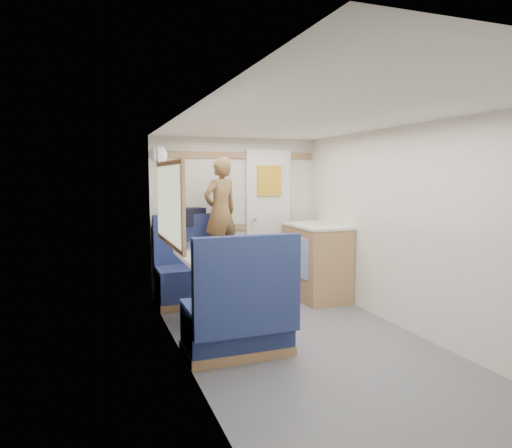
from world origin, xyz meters
name	(u,v)px	position (x,y,z in m)	size (l,w,h in m)	color
floor	(315,351)	(0.00, 0.00, 0.00)	(4.50, 4.50, 0.00)	#515156
ceiling	(318,117)	(0.00, 0.00, 2.00)	(4.50, 4.50, 0.00)	silver
wall_back	(236,215)	(0.00, 2.25, 1.00)	(2.20, 0.02, 2.00)	silver
wall_left	(188,243)	(-1.10, 0.00, 1.00)	(0.02, 4.50, 2.00)	silver
wall_right	(422,231)	(1.10, 0.00, 1.00)	(0.02, 4.50, 2.00)	silver
oak_trim_low	(236,227)	(0.00, 2.23, 0.85)	(2.15, 0.02, 0.08)	#946643
oak_trim_high	(236,155)	(0.00, 2.23, 1.78)	(2.15, 0.02, 0.08)	#946643
side_window	(168,203)	(-1.08, 1.00, 1.25)	(0.04, 1.30, 0.72)	#9FA68D
rear_door	(268,217)	(0.45, 2.22, 0.97)	(0.62, 0.12, 1.86)	white
dinette_table	(212,270)	(-0.65, 1.00, 0.57)	(0.62, 0.92, 0.72)	white
bench_far	(194,278)	(-0.65, 1.86, 0.30)	(0.90, 0.59, 1.05)	navy
bench_near	(239,321)	(-0.65, 0.14, 0.30)	(0.90, 0.59, 1.05)	navy
ledge	(189,228)	(-0.65, 2.12, 0.88)	(0.90, 0.14, 0.04)	#946643
dome_light	(158,155)	(-1.04, 1.85, 1.75)	(0.20, 0.20, 0.20)	white
galley_counter	(316,261)	(0.82, 1.55, 0.47)	(0.57, 0.92, 0.92)	#946643
person	(221,211)	(-0.32, 1.85, 1.09)	(0.47, 0.31, 1.28)	brown
duffel_bag	(186,217)	(-0.69, 2.12, 1.01)	(0.46, 0.22, 0.22)	black
tray	(222,256)	(-0.58, 0.88, 0.73)	(0.25, 0.32, 0.02)	white
orange_fruit	(235,253)	(-0.50, 0.70, 0.78)	(0.08, 0.08, 0.08)	#DF6209
cheese_block	(223,256)	(-0.62, 0.73, 0.76)	(0.10, 0.06, 0.04)	#E0D681
wine_glass	(207,242)	(-0.69, 1.05, 0.84)	(0.08, 0.08, 0.17)	white
tumbler_left	(212,256)	(-0.75, 0.62, 0.78)	(0.07, 0.07, 0.12)	silver
tumbler_mid	(187,246)	(-0.83, 1.38, 0.77)	(0.06, 0.06, 0.10)	silver
tumbler_right	(224,249)	(-0.52, 1.02, 0.77)	(0.06, 0.06, 0.10)	silver
beer_glass	(234,249)	(-0.43, 0.96, 0.77)	(0.06, 0.06, 0.10)	#935115
pepper_grinder	(219,249)	(-0.57, 1.04, 0.77)	(0.03, 0.03, 0.09)	black
salt_grinder	(208,250)	(-0.69, 1.03, 0.77)	(0.04, 0.04, 0.10)	white
bread_loaf	(219,244)	(-0.48, 1.38, 0.77)	(0.12, 0.22, 0.09)	#8B5E3A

